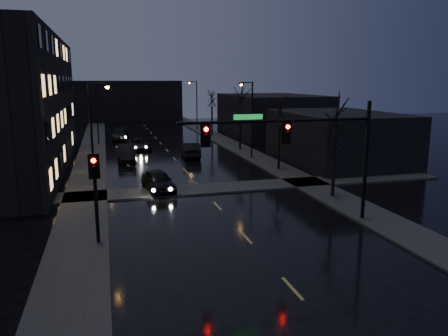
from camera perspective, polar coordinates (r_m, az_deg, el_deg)
ground at (r=16.65m, az=11.85°, el=-18.14°), size 160.00×160.00×0.00m
sidewalk_left at (r=48.51m, az=-16.96°, el=1.33°), size 3.00×140.00×0.12m
sidewalk_right at (r=50.86m, az=2.55°, el=2.26°), size 3.00×140.00×0.12m
sidewalk_cross at (r=33.05m, az=-2.79°, el=-2.76°), size 40.00×3.00×0.12m
commercial_right_near at (r=45.14m, az=14.63°, el=3.86°), size 10.00×14.00×5.00m
commercial_right_far at (r=65.52m, az=6.22°, el=6.85°), size 12.00×18.00×6.00m
far_block at (r=90.98m, az=-12.93°, el=8.53°), size 22.00×10.00×8.00m
signal_mast at (r=24.50m, az=10.84°, el=3.52°), size 11.11×0.41×7.00m
signal_pole_left at (r=22.40m, az=-16.48°, el=-2.31°), size 0.35×0.41×4.53m
tree_near at (r=30.90m, az=14.52°, el=7.48°), size 3.52×3.52×8.08m
tree_mid_a at (r=39.91m, az=7.35°, el=8.00°), size 3.30×3.30×7.58m
tree_mid_b at (r=51.15m, az=2.16°, el=9.69°), size 3.74×3.74×8.59m
tree_far at (r=64.66m, az=-1.60°, el=9.57°), size 3.43×3.43×7.88m
streetlight_l_near at (r=31.00m, az=-16.54°, el=4.70°), size 1.53×0.28×8.00m
streetlight_l_far at (r=57.91m, az=-16.07°, el=7.64°), size 1.53×0.28×8.00m
streetlight_r_mid at (r=45.30m, az=3.43°, el=7.13°), size 1.53×0.28×8.00m
streetlight_r_far at (r=72.34m, az=-3.74°, el=8.73°), size 1.53×0.28×8.00m
oncoming_car_a at (r=32.81m, az=-8.60°, el=-1.66°), size 2.46×4.86×1.59m
oncoming_car_b at (r=45.53m, az=-12.62°, el=1.89°), size 1.91×5.07×1.65m
oncoming_car_c at (r=52.67m, az=-11.02°, el=3.04°), size 2.78×5.01×1.33m
oncoming_car_d at (r=62.21m, az=-13.40°, el=4.29°), size 2.76×5.44×1.51m
lead_car at (r=46.84m, az=-4.39°, el=2.37°), size 2.08×5.00×1.61m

